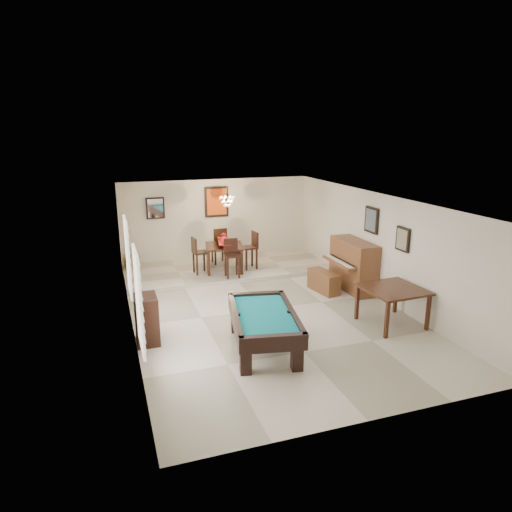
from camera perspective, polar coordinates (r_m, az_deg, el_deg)
ground_plane at (r=10.81m, az=1.03°, el=-6.75°), size 6.00×9.00×0.02m
wall_back at (r=14.59m, az=-4.94°, el=4.46°), size 6.00×0.04×2.60m
wall_front at (r=6.59m, az=14.61°, el=-10.07°), size 6.00×0.04×2.60m
wall_left at (r=9.82m, az=-15.65°, el=-1.55°), size 0.04×9.00×2.60m
wall_right at (r=11.71m, az=15.02°, el=1.22°), size 0.04×9.00×2.60m
ceiling at (r=10.11m, az=1.10°, el=7.07°), size 6.00×9.00×0.04m
dining_step at (r=13.71m, az=-3.56°, el=-1.57°), size 6.00×2.50×0.12m
window_left_front at (r=7.71m, az=-14.45°, el=-5.41°), size 0.06×1.00×1.70m
window_left_rear at (r=10.37m, az=-15.73°, el=-0.08°), size 0.06×1.00×1.70m
pool_table at (r=8.84m, az=0.98°, el=-9.41°), size 1.56×2.36×0.73m
square_table at (r=10.30m, az=16.60°, el=-6.04°), size 1.27×1.27×0.83m
upright_piano at (r=12.13m, az=11.44°, el=-1.21°), size 0.89×1.58×1.32m
piano_bench at (r=12.01m, az=8.46°, el=-3.18°), size 0.52×1.02×0.54m
apothecary_chest at (r=9.31m, az=-13.50°, el=-7.71°), size 0.43×0.64×0.96m
dining_table at (r=13.22m, az=-3.99°, el=0.01°), size 1.25×1.25×0.88m
flower_vase at (r=13.08m, az=-4.03°, el=2.40°), size 0.17×0.17×0.25m
dining_chair_south at (r=12.58m, az=-3.00°, el=-0.32°), size 0.42×0.42×1.07m
dining_chair_north at (r=13.94m, az=-4.68°, el=1.33°), size 0.44×0.44×1.12m
dining_chair_west at (r=13.00m, az=-6.96°, el=0.09°), size 0.44×0.44×1.06m
dining_chair_east at (r=13.35m, az=-0.85°, el=0.71°), size 0.45×0.45×1.10m
corner_bench at (r=13.96m, az=-15.21°, el=-0.67°), size 0.44×0.51×0.40m
chandelier at (r=13.19m, az=-3.65°, el=7.28°), size 0.44×0.44×0.60m
back_painting at (r=14.45m, az=-4.95°, el=6.77°), size 0.75×0.06×0.95m
back_mirror at (r=14.14m, az=-12.48°, el=5.86°), size 0.55×0.06×0.65m
right_picture_upper at (r=11.81m, az=14.26°, el=4.38°), size 0.06×0.55×0.65m
right_picture_lower at (r=10.81m, az=17.89°, el=2.00°), size 0.06×0.45×0.55m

